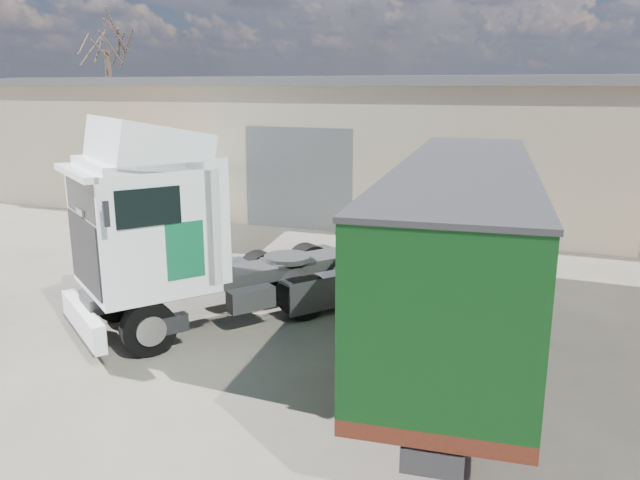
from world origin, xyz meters
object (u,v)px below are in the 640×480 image
(bare_tree, at_px, (106,33))
(tractor_unit, at_px, (184,240))
(panel_van, at_px, (187,203))
(orange_skip, at_px, (154,192))
(box_trailer, at_px, (463,236))

(bare_tree, bearing_deg, tractor_unit, -48.22)
(panel_van, relative_size, orange_skip, 1.25)
(bare_tree, relative_size, box_trailer, 0.86)
(tractor_unit, bearing_deg, orange_skip, 164.54)
(tractor_unit, xyz_separation_m, orange_skip, (-7.36, 9.23, -0.87))
(box_trailer, bearing_deg, panel_van, 142.02)
(panel_van, distance_m, orange_skip, 2.87)
(box_trailer, bearing_deg, bare_tree, 135.72)
(bare_tree, xyz_separation_m, box_trailer, (22.94, -18.41, -5.70))
(box_trailer, distance_m, panel_van, 12.51)
(tractor_unit, height_order, panel_van, tractor_unit)
(box_trailer, distance_m, orange_skip, 15.37)
(bare_tree, distance_m, tractor_unit, 26.75)
(panel_van, bearing_deg, orange_skip, 139.50)
(box_trailer, xyz_separation_m, orange_skip, (-12.94, 8.21, -1.22))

